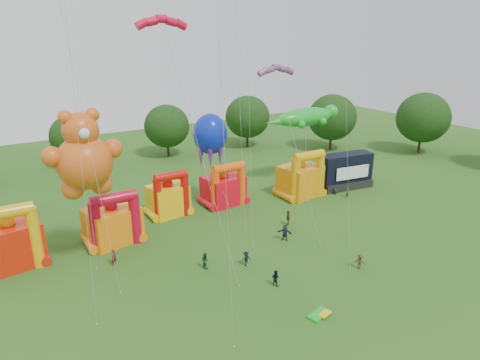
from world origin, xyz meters
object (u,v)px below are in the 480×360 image
spectator_0 (119,240)px  spectator_4 (288,218)px  teddy_bear_kite (84,158)px  bouncy_castle_2 (169,198)px  bouncy_castle_0 (11,242)px  gecko_kite (306,150)px  octopus_kite (211,141)px  stage_trailer (345,171)px

spectator_0 → spectator_4: bearing=-2.5°
teddy_bear_kite → spectator_0: size_ratio=9.13×
teddy_bear_kite → bouncy_castle_2: bearing=37.0°
bouncy_castle_0 → teddy_bear_kite: (6.95, -4.58, 8.68)m
teddy_bear_kite → spectator_4: bearing=-5.0°
gecko_kite → octopus_kite: 14.76m
bouncy_castle_2 → teddy_bear_kite: teddy_bear_kite is taller
teddy_bear_kite → spectator_0: 11.27m
bouncy_castle_0 → bouncy_castle_2: (18.05, 3.78, -0.31)m
bouncy_castle_0 → stage_trailer: size_ratio=0.82×
bouncy_castle_0 → gecko_kite: 39.13m
teddy_bear_kite → spectator_4: (22.15, -1.94, -10.36)m
bouncy_castle_2 → gecko_kite: gecko_kite is taller
bouncy_castle_2 → gecko_kite: (20.86, -1.40, 3.63)m
gecko_kite → spectator_4: (-9.81, -8.90, -5.02)m
bouncy_castle_2 → gecko_kite: size_ratio=0.45×
bouncy_castle_0 → teddy_bear_kite: teddy_bear_kite is taller
bouncy_castle_2 → spectator_4: bouncy_castle_2 is taller
teddy_bear_kite → spectator_0: bearing=44.4°
octopus_kite → spectator_0: octopus_kite is taller
bouncy_castle_0 → teddy_bear_kite: bearing=-33.4°
gecko_kite → stage_trailer: bearing=-26.4°
bouncy_castle_0 → octopus_kite: size_ratio=0.56×
bouncy_castle_2 → octopus_kite: (6.51, 0.60, 6.42)m
stage_trailer → octopus_kite: bearing=166.6°
stage_trailer → octopus_kite: 21.29m
octopus_kite → spectator_4: size_ratio=6.71×
bouncy_castle_2 → octopus_kite: size_ratio=0.49×
spectator_0 → octopus_kite: bearing=34.3°
bouncy_castle_2 → spectator_0: (-8.02, -5.35, -1.43)m
bouncy_castle_2 → octopus_kite: 9.16m
stage_trailer → bouncy_castle_2: bearing=171.1°
spectator_4 → gecko_kite: bearing=173.1°
octopus_kite → spectator_4: 14.15m
spectator_0 → bouncy_castle_2: bearing=45.7°
stage_trailer → spectator_4: stage_trailer is taller
spectator_0 → spectator_4: size_ratio=0.94×
gecko_kite → spectator_0: (-28.89, -3.95, -5.07)m
spectator_4 → bouncy_castle_0: bearing=-61.7°
octopus_kite → spectator_4: (4.54, -10.90, -7.80)m
bouncy_castle_0 → spectator_0: bearing=-8.9°
teddy_bear_kite → bouncy_castle_0: bearing=146.6°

